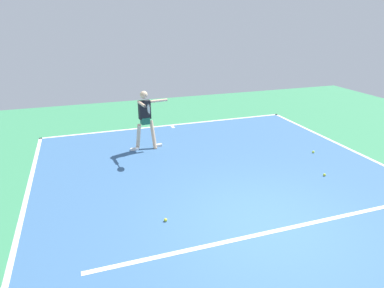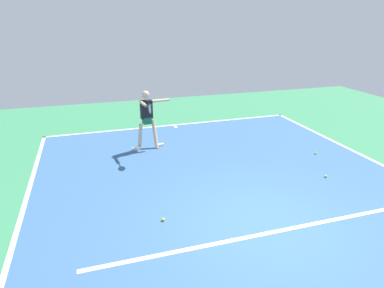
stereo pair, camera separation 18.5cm
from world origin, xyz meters
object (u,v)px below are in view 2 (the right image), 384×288
(tennis_ball_by_baseline, at_px, (326,176))
(tennis_ball_near_service_line, at_px, (163,220))
(tennis_ball_far_corner, at_px, (316,153))
(tennis_player, at_px, (147,116))

(tennis_ball_by_baseline, relative_size, tennis_ball_near_service_line, 1.00)
(tennis_ball_by_baseline, height_order, tennis_ball_far_corner, same)
(tennis_player, relative_size, tennis_ball_by_baseline, 27.08)
(tennis_ball_by_baseline, bearing_deg, tennis_ball_far_corner, -117.60)
(tennis_player, bearing_deg, tennis_ball_by_baseline, 132.12)
(tennis_ball_by_baseline, bearing_deg, tennis_ball_near_service_line, 8.68)
(tennis_ball_by_baseline, relative_size, tennis_ball_far_corner, 1.00)
(tennis_player, distance_m, tennis_ball_by_baseline, 5.18)
(tennis_ball_near_service_line, relative_size, tennis_ball_far_corner, 1.00)
(tennis_ball_near_service_line, bearing_deg, tennis_ball_by_baseline, -171.32)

